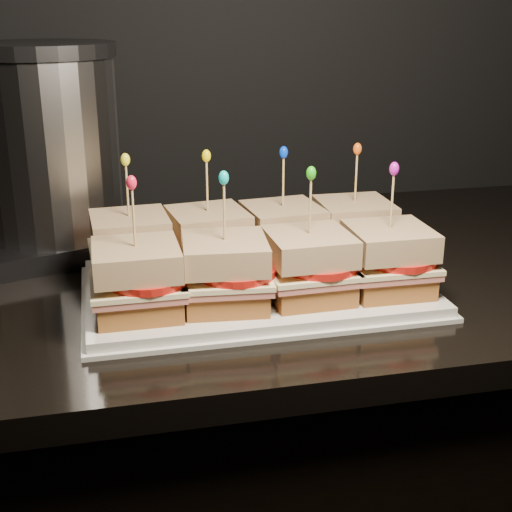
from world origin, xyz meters
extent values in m
cube|color=black|center=(0.40, 1.65, 0.86)|extent=(2.44, 0.71, 0.04)
cube|color=silver|center=(0.41, 1.54, 0.88)|extent=(0.44, 0.27, 0.02)
cube|color=silver|center=(0.41, 1.54, 0.88)|extent=(0.45, 0.28, 0.01)
cube|color=brown|center=(0.25, 1.60, 0.90)|extent=(0.10, 0.10, 0.03)
cube|color=#CE6258|center=(0.25, 1.60, 0.92)|extent=(0.11, 0.11, 0.01)
cube|color=#FFECB0|center=(0.25, 1.60, 0.93)|extent=(0.11, 0.11, 0.01)
cylinder|color=red|center=(0.26, 1.60, 0.94)|extent=(0.10, 0.10, 0.01)
cube|color=brown|center=(0.25, 1.60, 0.96)|extent=(0.10, 0.10, 0.03)
cylinder|color=tan|center=(0.25, 1.60, 1.00)|extent=(0.00, 0.00, 0.09)
ellipsoid|color=yellow|center=(0.25, 1.60, 1.05)|extent=(0.01, 0.01, 0.02)
cube|color=brown|center=(0.36, 1.60, 0.90)|extent=(0.11, 0.11, 0.03)
cube|color=#CE6258|center=(0.36, 1.60, 0.92)|extent=(0.12, 0.12, 0.01)
cube|color=#FFECB0|center=(0.36, 1.60, 0.93)|extent=(0.12, 0.12, 0.01)
cylinder|color=red|center=(0.37, 1.60, 0.94)|extent=(0.10, 0.10, 0.01)
cube|color=brown|center=(0.36, 1.60, 0.96)|extent=(0.11, 0.11, 0.03)
cylinder|color=tan|center=(0.36, 1.60, 1.00)|extent=(0.00, 0.00, 0.09)
ellipsoid|color=yellow|center=(0.36, 1.60, 1.05)|extent=(0.01, 0.01, 0.02)
cube|color=brown|center=(0.46, 1.60, 0.90)|extent=(0.11, 0.11, 0.03)
cube|color=#CE6258|center=(0.46, 1.60, 0.92)|extent=(0.12, 0.11, 0.01)
cube|color=#FFECB0|center=(0.46, 1.60, 0.93)|extent=(0.12, 0.11, 0.01)
cylinder|color=red|center=(0.47, 1.60, 0.94)|extent=(0.10, 0.10, 0.01)
cube|color=brown|center=(0.46, 1.60, 0.96)|extent=(0.11, 0.11, 0.03)
cylinder|color=tan|center=(0.46, 1.60, 1.00)|extent=(0.00, 0.00, 0.09)
ellipsoid|color=#0436E0|center=(0.46, 1.60, 1.05)|extent=(0.01, 0.01, 0.02)
cube|color=brown|center=(0.57, 1.60, 0.90)|extent=(0.10, 0.10, 0.03)
cube|color=#CE6258|center=(0.57, 1.60, 0.92)|extent=(0.11, 0.11, 0.01)
cube|color=#FFECB0|center=(0.57, 1.60, 0.93)|extent=(0.11, 0.11, 0.01)
cylinder|color=red|center=(0.58, 1.60, 0.94)|extent=(0.10, 0.10, 0.01)
cube|color=brown|center=(0.57, 1.60, 0.96)|extent=(0.10, 0.10, 0.03)
cylinder|color=tan|center=(0.57, 1.60, 1.00)|extent=(0.00, 0.00, 0.09)
ellipsoid|color=#E75511|center=(0.57, 1.60, 1.05)|extent=(0.01, 0.01, 0.02)
cube|color=brown|center=(0.25, 1.48, 0.90)|extent=(0.10, 0.10, 0.03)
cube|color=#CE6258|center=(0.25, 1.48, 0.92)|extent=(0.11, 0.10, 0.01)
cube|color=#FFECB0|center=(0.25, 1.48, 0.93)|extent=(0.11, 0.11, 0.01)
cylinder|color=red|center=(0.26, 1.47, 0.94)|extent=(0.10, 0.10, 0.01)
cube|color=brown|center=(0.25, 1.48, 0.96)|extent=(0.10, 0.10, 0.03)
cylinder|color=tan|center=(0.25, 1.48, 1.00)|extent=(0.00, 0.00, 0.09)
ellipsoid|color=#F11C3A|center=(0.25, 1.48, 1.05)|extent=(0.01, 0.01, 0.02)
cube|color=brown|center=(0.36, 1.48, 0.90)|extent=(0.11, 0.11, 0.03)
cube|color=#CE6258|center=(0.36, 1.48, 0.92)|extent=(0.12, 0.11, 0.01)
cube|color=#FFECB0|center=(0.36, 1.48, 0.93)|extent=(0.12, 0.12, 0.01)
cylinder|color=red|center=(0.37, 1.47, 0.94)|extent=(0.10, 0.10, 0.01)
cube|color=brown|center=(0.36, 1.48, 0.96)|extent=(0.11, 0.11, 0.03)
cylinder|color=tan|center=(0.36, 1.48, 1.00)|extent=(0.00, 0.00, 0.09)
ellipsoid|color=#07C0C4|center=(0.36, 1.48, 1.05)|extent=(0.01, 0.01, 0.02)
cube|color=brown|center=(0.46, 1.48, 0.90)|extent=(0.10, 0.10, 0.03)
cube|color=#CE6258|center=(0.46, 1.48, 0.92)|extent=(0.11, 0.11, 0.01)
cube|color=#FFECB0|center=(0.46, 1.48, 0.93)|extent=(0.11, 0.11, 0.01)
cylinder|color=red|center=(0.47, 1.47, 0.94)|extent=(0.10, 0.10, 0.01)
cube|color=brown|center=(0.46, 1.48, 0.96)|extent=(0.10, 0.10, 0.03)
cylinder|color=tan|center=(0.46, 1.48, 1.00)|extent=(0.00, 0.00, 0.09)
ellipsoid|color=#21B613|center=(0.46, 1.48, 1.05)|extent=(0.01, 0.01, 0.02)
cube|color=brown|center=(0.57, 1.48, 0.90)|extent=(0.10, 0.10, 0.03)
cube|color=#CE6258|center=(0.57, 1.48, 0.92)|extent=(0.11, 0.10, 0.01)
cube|color=#FFECB0|center=(0.57, 1.48, 0.93)|extent=(0.11, 0.11, 0.01)
cylinder|color=red|center=(0.58, 1.47, 0.94)|extent=(0.10, 0.10, 0.01)
cube|color=brown|center=(0.57, 1.48, 0.96)|extent=(0.10, 0.10, 0.03)
cylinder|color=tan|center=(0.57, 1.48, 1.00)|extent=(0.00, 0.00, 0.09)
ellipsoid|color=#BF16AF|center=(0.57, 1.48, 1.05)|extent=(0.01, 0.01, 0.02)
cube|color=#262628|center=(0.15, 1.78, 0.89)|extent=(0.29, 0.27, 0.03)
cylinder|color=silver|center=(0.15, 1.78, 1.03)|extent=(0.20, 0.20, 0.26)
cylinder|color=#262628|center=(0.15, 1.78, 1.18)|extent=(0.21, 0.21, 0.02)
camera|label=1|loc=(0.21, 0.69, 1.24)|focal=50.00mm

